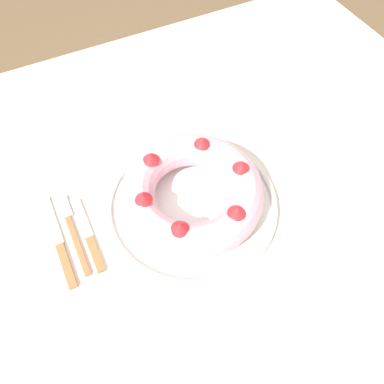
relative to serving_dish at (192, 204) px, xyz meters
The scene contains 8 objects.
ground_plane 0.74m from the serving_dish, 119.31° to the right, with size 8.00×8.00×0.00m, color brown.
dining_table 0.08m from the serving_dish, 119.31° to the right, with size 1.57×1.28×0.73m.
serving_dish is the anchor object (origin of this frame).
bundt_cake 0.05m from the serving_dish, 100.16° to the right, with size 0.29×0.29×0.09m.
fork 0.25m from the serving_dish, 165.95° to the left, with size 0.02×0.19×0.01m.
serving_knife 0.28m from the serving_dish, behind, with size 0.02×0.22×0.01m.
cake_knife 0.22m from the serving_dish, behind, with size 0.02×0.18×0.01m.
napkin 0.29m from the serving_dish, ahead, with size 0.16×0.11×0.00m, color white.
Camera 1 is at (-0.17, -0.34, 1.41)m, focal length 35.00 mm.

